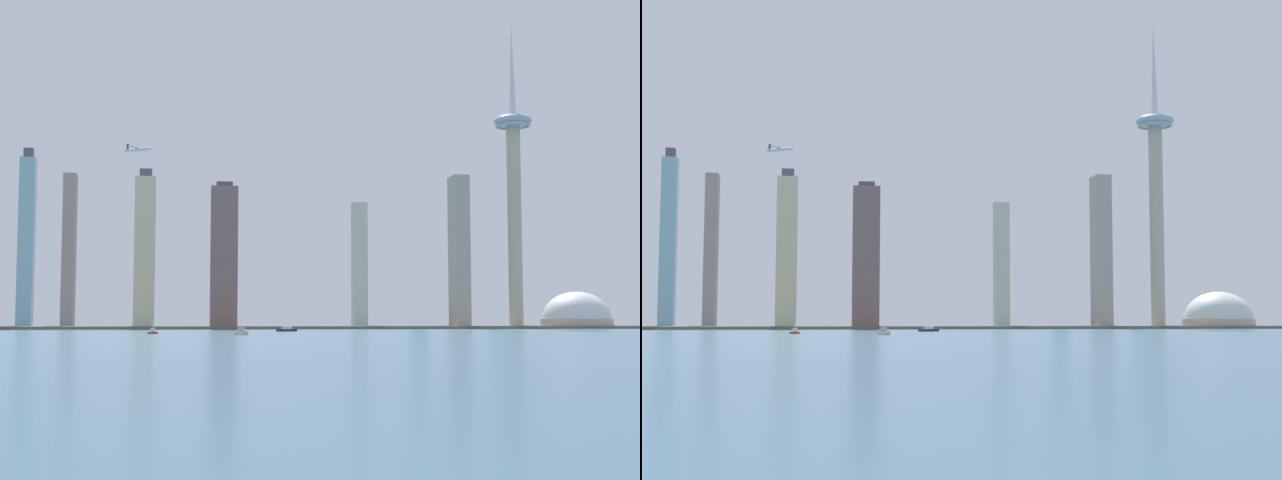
% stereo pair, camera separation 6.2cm
% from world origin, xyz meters
% --- Properties ---
extents(ground_plane, '(6000.00, 6000.00, 0.00)m').
position_xyz_m(ground_plane, '(0.00, 0.00, 0.00)').
color(ground_plane, '#395F75').
extents(waterfront_pier, '(955.47, 43.35, 2.99)m').
position_xyz_m(waterfront_pier, '(0.00, 420.08, 1.49)').
color(waterfront_pier, '#6D6251').
rests_on(waterfront_pier, ground).
extents(observation_tower, '(39.83, 39.83, 323.20)m').
position_xyz_m(observation_tower, '(235.01, 427.10, 156.45)').
color(observation_tower, '#BAB094').
rests_on(observation_tower, ground).
extents(stadium_dome, '(75.18, 75.18, 57.47)m').
position_xyz_m(stadium_dome, '(307.00, 440.64, 9.13)').
color(stadium_dome, '#BFA59E').
rests_on(stadium_dome, ground).
extents(skyscraper_0, '(18.87, 13.12, 132.15)m').
position_xyz_m(skyscraper_0, '(253.73, 527.06, 66.07)').
color(skyscraper_0, '#A3BDCE').
rests_on(skyscraper_0, ground).
extents(skyscraper_1, '(15.97, 12.87, 135.74)m').
position_xyz_m(skyscraper_1, '(83.17, 491.76, 67.87)').
color(skyscraper_1, beige).
rests_on(skyscraper_1, ground).
extents(skyscraper_2, '(21.01, 26.48, 165.98)m').
position_xyz_m(skyscraper_2, '(-145.04, 489.83, 80.26)').
color(skyscraper_2, beige).
rests_on(skyscraper_2, ground).
extents(skyscraper_4, '(13.12, 23.81, 166.14)m').
position_xyz_m(skyscraper_4, '(-226.59, 534.80, 83.07)').
color(skyscraper_4, '#AA8D86').
rests_on(skyscraper_4, ground).
extents(skyscraper_5, '(26.60, 18.46, 147.42)m').
position_xyz_m(skyscraper_5, '(-65.39, 441.24, 72.21)').
color(skyscraper_5, '#745B59').
rests_on(skyscraper_5, ground).
extents(skyscraper_6, '(16.40, 21.24, 144.93)m').
position_xyz_m(skyscraper_6, '(160.70, 538.18, 72.47)').
color(skyscraper_6, '#7AAAB1').
rests_on(skyscraper_6, ground).
extents(skyscraper_7, '(15.50, 15.43, 186.69)m').
position_xyz_m(skyscraper_7, '(-265.51, 498.83, 90.23)').
color(skyscraper_7, '#87B8C4').
rests_on(skyscraper_7, ground).
extents(skyscraper_9, '(16.00, 27.06, 159.15)m').
position_xyz_m(skyscraper_9, '(178.96, 440.39, 79.57)').
color(skyscraper_9, '#A9A192').
rests_on(skyscraper_9, ground).
extents(boat_1, '(6.89, 5.31, 8.89)m').
position_xyz_m(boat_1, '(-127.65, 156.26, 1.45)').
color(boat_1, red).
rests_on(boat_1, ground).
extents(boat_2, '(17.33, 11.08, 4.15)m').
position_xyz_m(boat_2, '(-24.46, 255.44, 1.49)').
color(boat_2, '#1F2239').
rests_on(boat_2, ground).
extents(boat_3, '(7.86, 13.43, 9.58)m').
position_xyz_m(boat_3, '(-71.49, 104.94, 1.76)').
color(boat_3, beige).
rests_on(boat_3, ground).
extents(airplane, '(27.39, 26.28, 8.12)m').
position_xyz_m(airplane, '(-151.88, 448.20, 179.69)').
color(airplane, silver).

